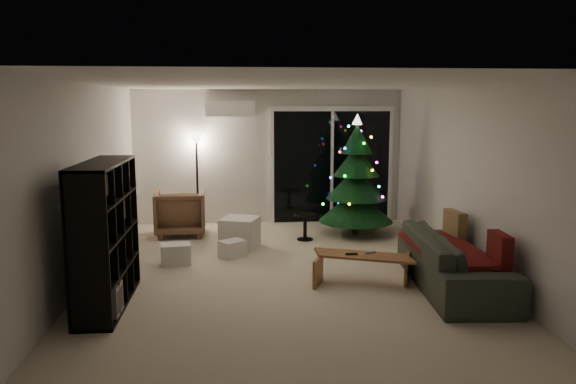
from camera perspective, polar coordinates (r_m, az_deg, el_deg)
name	(u,v)px	position (r m, az deg, el deg)	size (l,w,h in m)	color
room	(304,182)	(8.87, 1.59, 1.02)	(6.50, 7.51, 2.60)	beige
bookshelf	(87,235)	(6.60, -19.73, -4.14)	(0.41, 1.62, 1.62)	black
media_cabinet	(113,249)	(7.83, -17.39, -5.54)	(0.41, 1.08, 0.68)	black
stereo	(111,219)	(7.74, -17.53, -2.59)	(0.34, 0.41, 0.14)	black
armchair	(180,213)	(9.80, -10.89, -2.09)	(0.83, 0.86, 0.78)	brown
ottoman	(240,233)	(8.84, -4.92, -4.16)	(0.53, 0.53, 0.48)	beige
cardboard_box_a	(176,254)	(8.11, -11.33, -6.20)	(0.41, 0.31, 0.29)	white
cardboard_box_b	(232,249)	(8.37, -5.68, -5.75)	(0.35, 0.27, 0.25)	white
side_table	(305,227)	(9.32, 1.74, -3.56)	(0.35, 0.35, 0.44)	black
floor_lamp	(197,181)	(10.44, -9.20, 1.07)	(0.26, 0.26, 1.65)	black
sofa	(454,261)	(7.22, 16.52, -6.73)	(2.30, 0.90, 0.67)	#252921
sofa_throw	(447,249)	(7.15, 15.83, -5.62)	(0.72, 1.66, 0.06)	maroon
cushion_a	(455,227)	(7.84, 16.57, -3.46)	(0.13, 0.44, 0.44)	olive
cushion_b	(499,253)	(6.68, 20.68, -5.81)	(0.13, 0.44, 0.44)	maroon
coffee_table	(363,269)	(7.17, 7.62, -7.77)	(1.20, 0.42, 0.38)	#A07139
remote_a	(351,254)	(7.09, 6.47, -6.27)	(0.15, 0.04, 0.02)	black
remote_b	(370,252)	(7.19, 8.35, -6.09)	(0.14, 0.04, 0.02)	slate
christmas_tree	(356,175)	(9.64, 6.96, 1.70)	(1.28, 1.28, 2.07)	#0A3310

